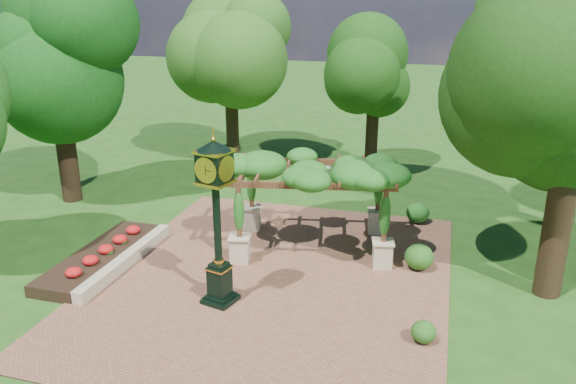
# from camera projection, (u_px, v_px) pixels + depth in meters

# --- Properties ---
(ground) EXTENTS (120.00, 120.00, 0.00)m
(ground) POSITION_uv_depth(u_px,v_px,m) (263.00, 294.00, 15.67)
(ground) COLOR #1E4714
(ground) RESTS_ON ground
(brick_plaza) EXTENTS (10.00, 12.00, 0.04)m
(brick_plaza) POSITION_uv_depth(u_px,v_px,m) (274.00, 278.00, 16.57)
(brick_plaza) COLOR brown
(brick_plaza) RESTS_ON ground
(border_wall) EXTENTS (0.35, 5.00, 0.40)m
(border_wall) POSITION_uv_depth(u_px,v_px,m) (127.00, 260.00, 17.26)
(border_wall) COLOR #C6B793
(border_wall) RESTS_ON ground
(flower_bed) EXTENTS (1.50, 5.00, 0.36)m
(flower_bed) POSITION_uv_depth(u_px,v_px,m) (101.00, 257.00, 17.50)
(flower_bed) COLOR red
(flower_bed) RESTS_ON ground
(pedestal_clock) EXTENTS (1.09, 1.09, 4.58)m
(pedestal_clock) POSITION_uv_depth(u_px,v_px,m) (216.00, 208.00, 14.36)
(pedestal_clock) COLOR black
(pedestal_clock) RESTS_ON brick_plaza
(pergola) EXTENTS (5.62, 4.12, 3.21)m
(pergola) POSITION_uv_depth(u_px,v_px,m) (313.00, 171.00, 17.81)
(pergola) COLOR beige
(pergola) RESTS_ON brick_plaza
(sundial) EXTENTS (0.51, 0.51, 0.86)m
(sundial) POSITION_uv_depth(u_px,v_px,m) (325.00, 178.00, 24.61)
(sundial) COLOR #97978F
(sundial) RESTS_ON ground
(shrub_front) EXTENTS (0.64, 0.64, 0.54)m
(shrub_front) POSITION_uv_depth(u_px,v_px,m) (424.00, 332.00, 13.36)
(shrub_front) COLOR #245418
(shrub_front) RESTS_ON brick_plaza
(shrub_mid) EXTENTS (0.88, 0.88, 0.78)m
(shrub_mid) POSITION_uv_depth(u_px,v_px,m) (419.00, 257.00, 16.95)
(shrub_mid) COLOR #245818
(shrub_mid) RESTS_ON brick_plaza
(shrub_back) EXTENTS (1.10, 1.10, 0.75)m
(shrub_back) POSITION_uv_depth(u_px,v_px,m) (418.00, 213.00, 20.50)
(shrub_back) COLOR #24691E
(shrub_back) RESTS_ON brick_plaza
(tree_west_near) EXTENTS (4.68, 4.68, 8.84)m
(tree_west_near) POSITION_uv_depth(u_px,v_px,m) (53.00, 48.00, 21.06)
(tree_west_near) COLOR black
(tree_west_near) RESTS_ON ground
(tree_west_far) EXTENTS (4.35, 4.35, 7.96)m
(tree_west_far) POSITION_uv_depth(u_px,v_px,m) (230.00, 49.00, 27.67)
(tree_west_far) COLOR #322313
(tree_west_far) RESTS_ON ground
(tree_north) EXTENTS (3.40, 3.40, 6.80)m
(tree_north) POSITION_uv_depth(u_px,v_px,m) (375.00, 72.00, 25.63)
(tree_north) COLOR #332214
(tree_north) RESTS_ON ground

